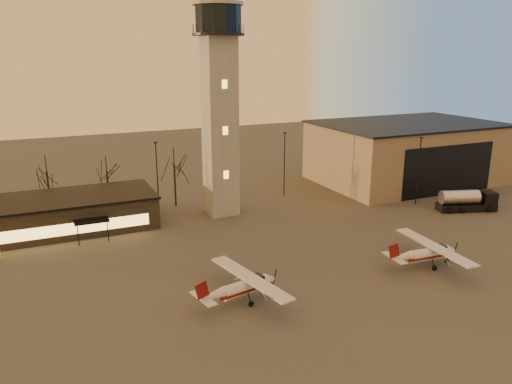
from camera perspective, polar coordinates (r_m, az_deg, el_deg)
ground at (r=46.18m, az=9.59°, el=-12.93°), size 220.00×220.00×0.00m
control_tower at (r=67.68m, az=-4.20°, el=10.87°), size 6.80×6.80×32.60m
hangar at (r=91.23m, az=16.80°, el=4.40°), size 30.60×20.60×10.30m
terminal at (r=68.22m, az=-22.17°, el=-2.38°), size 25.40×12.20×4.30m
light_poles at (r=70.52m, az=-3.93°, el=2.08°), size 58.50×12.25×10.14m
tree_row at (r=74.82m, az=-16.42°, el=2.68°), size 37.20×9.20×8.80m
cessna_front at (r=56.55m, az=19.31°, el=-6.90°), size 9.10×11.49×3.16m
cessna_rear at (r=46.46m, az=-1.05°, el=-11.02°), size 9.04×11.37×3.13m
fuel_truck at (r=77.55m, az=22.91°, el=-1.10°), size 8.56×4.87×3.06m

